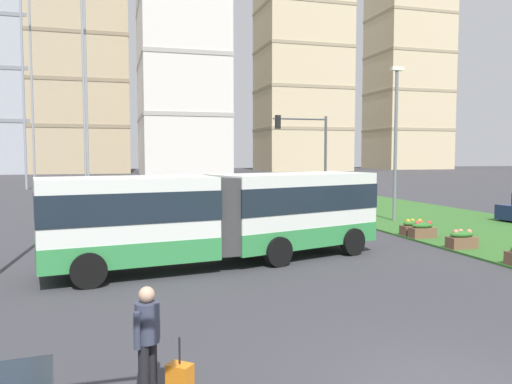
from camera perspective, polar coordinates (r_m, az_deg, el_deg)
articulated_bus at (r=17.10m, az=-3.70°, el=-2.59°), size 11.96×5.21×3.00m
car_white_van at (r=27.30m, az=-18.13°, el=-2.14°), size 4.58×2.43×1.58m
pedestrian_crossing at (r=7.97m, az=-12.15°, el=-15.51°), size 0.41×0.47×1.74m
rolling_suitcase at (r=8.08m, az=-8.57°, el=-20.45°), size 0.43×0.42×0.97m
flower_planter_3 at (r=21.11m, az=22.17°, el=-4.96°), size 1.10×0.56×0.74m
flower_planter_4 at (r=23.17m, az=18.24°, el=-4.06°), size 1.10×0.56×0.74m
flower_planter_5 at (r=23.74m, az=17.31°, el=-3.85°), size 1.10×0.56×0.74m
traffic_light_far_right at (r=30.75m, az=5.98°, el=5.00°), size 3.45×0.28×6.01m
streetlight_median at (r=28.57m, az=15.47°, el=5.99°), size 0.70×0.28×8.39m
apartment_tower_westcentre at (r=113.24m, az=-19.22°, el=15.57°), size 18.84×18.07×52.77m
apartment_tower_centre at (r=95.22m, az=-8.46°, el=17.01°), size 14.71×20.13×49.62m
apartment_tower_eastcentre at (r=120.52m, az=5.23°, el=15.46°), size 19.50×15.49×54.33m
apartment_tower_east at (r=140.31m, az=16.77°, el=12.41°), size 18.25×15.71×48.12m
transmission_pylon at (r=63.05m, az=-21.71°, el=17.08°), size 9.00×6.24×33.16m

